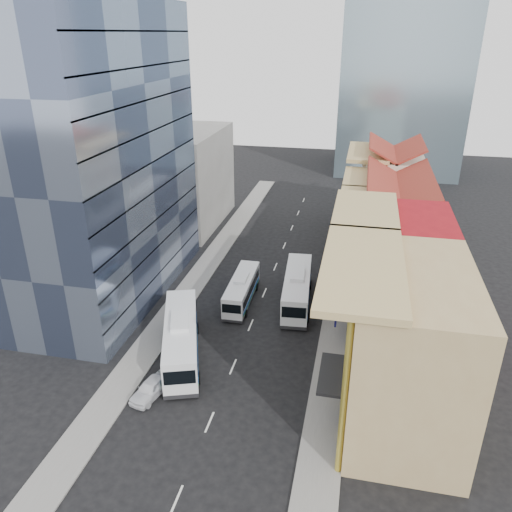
% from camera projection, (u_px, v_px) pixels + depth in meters
% --- Properties ---
extents(ground, '(200.00, 200.00, 0.00)m').
position_uv_depth(ground, '(206.00, 432.00, 36.74)').
color(ground, black).
rests_on(ground, ground).
extents(sidewalk_right, '(3.00, 90.00, 0.15)m').
position_uv_depth(sidewalk_right, '(340.00, 300.00, 54.67)').
color(sidewalk_right, slate).
rests_on(sidewalk_right, ground).
extents(sidewalk_left, '(3.00, 90.00, 0.15)m').
position_uv_depth(sidewalk_left, '(193.00, 285.00, 57.97)').
color(sidewalk_left, slate).
rests_on(sidewalk_left, ground).
extents(shophouse_tan, '(8.00, 14.00, 12.00)m').
position_uv_depth(shophouse_tan, '(408.00, 349.00, 36.03)').
color(shophouse_tan, tan).
rests_on(shophouse_tan, ground).
extents(shophouse_red, '(8.00, 10.00, 12.00)m').
position_uv_depth(shophouse_red, '(401.00, 276.00, 46.72)').
color(shophouse_red, maroon).
rests_on(shophouse_red, ground).
extents(shophouse_cream_near, '(8.00, 9.00, 10.00)m').
position_uv_depth(shophouse_cream_near, '(396.00, 247.00, 55.60)').
color(shophouse_cream_near, beige).
rests_on(shophouse_cream_near, ground).
extents(shophouse_cream_mid, '(8.00, 9.00, 10.00)m').
position_uv_depth(shophouse_cream_mid, '(393.00, 220.00, 63.63)').
color(shophouse_cream_mid, beige).
rests_on(shophouse_cream_mid, ground).
extents(shophouse_cream_far, '(8.00, 12.00, 11.00)m').
position_uv_depth(shophouse_cream_far, '(391.00, 193.00, 72.78)').
color(shophouse_cream_far, beige).
rests_on(shophouse_cream_far, ground).
extents(office_tower, '(12.00, 26.00, 30.00)m').
position_uv_depth(office_tower, '(96.00, 160.00, 50.83)').
color(office_tower, '#434E6A').
rests_on(office_tower, ground).
extents(office_block_far, '(10.00, 18.00, 14.00)m').
position_uv_depth(office_block_far, '(186.00, 178.00, 74.42)').
color(office_block_far, gray).
rests_on(office_block_far, ground).
extents(bus_left_near, '(6.79, 12.61, 3.96)m').
position_uv_depth(bus_left_near, '(181.00, 338.00, 44.48)').
color(bus_left_near, silver).
rests_on(bus_left_near, ground).
extents(bus_left_far, '(2.48, 9.63, 3.07)m').
position_uv_depth(bus_left_far, '(242.00, 289.00, 53.85)').
color(bus_left_far, silver).
rests_on(bus_left_far, ground).
extents(bus_right, '(3.65, 11.78, 3.72)m').
position_uv_depth(bus_right, '(297.00, 288.00, 53.42)').
color(bus_right, silver).
rests_on(bus_right, ground).
extents(sedan_left, '(2.65, 4.50, 1.44)m').
position_uv_depth(sedan_left, '(151.00, 388.00, 40.12)').
color(sedan_left, white).
rests_on(sedan_left, ground).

